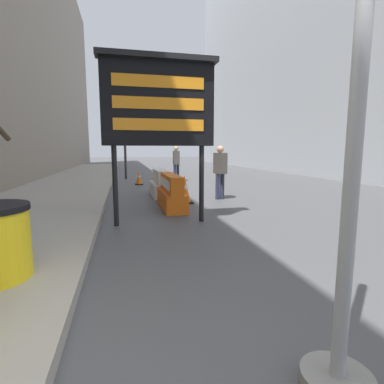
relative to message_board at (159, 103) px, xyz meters
name	(u,v)px	position (x,y,z in m)	size (l,w,h in m)	color
message_board	(159,103)	(0.00, 0.00, 0.00)	(2.27, 0.36, 3.22)	black
jersey_barrier_orange_far	(171,193)	(0.48, 1.57, -1.98)	(0.51, 1.87, 0.85)	orange
jersey_barrier_white	(161,184)	(0.48, 3.72, -1.99)	(0.60, 1.65, 0.83)	silver
traffic_cone_near	(184,189)	(0.94, 2.20, -1.97)	(0.44, 0.44, 0.78)	black
traffic_cone_mid	(139,178)	(-0.05, 6.98, -2.07)	(0.33, 0.33, 0.59)	black
traffic_light_near_curb	(124,115)	(-0.57, 9.63, 0.83)	(0.28, 0.44, 4.42)	#2D2D30
pedestrian_worker	(176,161)	(1.74, 7.98, -1.38)	(0.28, 0.43, 1.64)	#23283D
pedestrian_passerby	(220,168)	(2.11, 2.59, -1.41)	(0.33, 0.46, 1.60)	#23283D
steel_pole_right	(348,229)	(0.55, -4.46, -1.33)	(0.44, 0.44, 3.37)	gray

